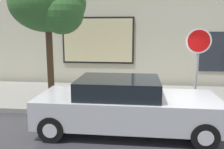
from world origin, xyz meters
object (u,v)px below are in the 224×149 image
Objects in this scene: parked_car at (126,105)px; stop_sign at (198,53)px; fire_hydrant at (108,95)px; street_tree at (50,5)px.

stop_sign reaches higher than parked_car.
fire_hydrant is 0.19× the size of street_tree.
stop_sign is (4.68, -0.32, -1.49)m from street_tree.
street_tree is at bearing 176.11° from stop_sign.
street_tree is 1.69× the size of stop_sign.
street_tree is 4.92m from stop_sign.
parked_car is 1.07× the size of street_tree.
stop_sign is at bearing -1.88° from fire_hydrant.
fire_hydrant is at bearing 178.12° from stop_sign.
parked_car is at bearing -66.05° from fire_hydrant.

